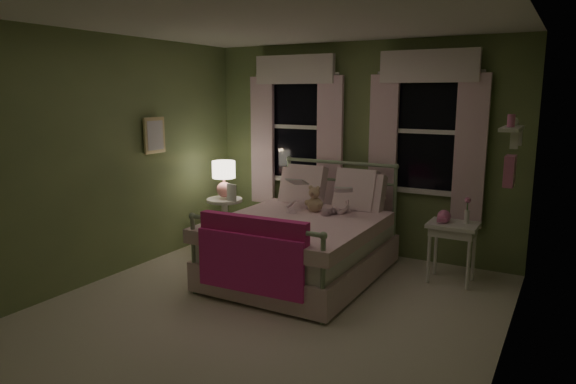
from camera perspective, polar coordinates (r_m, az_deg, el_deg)
The scene contains 18 objects.
room_shell at distance 4.58m, azimuth -2.00°, elevation 2.32°, with size 4.20×4.20×4.20m.
bed at distance 5.64m, azimuth 1.75°, elevation -5.56°, with size 1.58×2.04×1.18m.
pink_throw at distance 4.73m, azimuth -4.06°, elevation -6.01°, with size 1.10×0.19×0.71m.
child_left at distance 6.00m, azimuth 1.28°, elevation 1.18°, with size 0.29×0.19×0.80m, color #F7D1DD.
child_right at distance 5.77m, azimuth 6.18°, elevation -0.05°, with size 0.31×0.24×0.64m, color #F7D1DD.
book_left at distance 5.78m, azimuth 0.11°, elevation 0.75°, with size 0.20×0.27×0.03m, color beige.
book_right at distance 5.54m, azimuth 5.17°, elevation -0.19°, with size 0.20×0.27×0.02m, color beige.
teddy_bear at distance 5.77m, azimuth 2.98°, elevation -1.02°, with size 0.23×0.18×0.31m.
nightstand_left at distance 6.70m, azimuth -7.04°, elevation -2.67°, with size 0.46×0.46×0.65m.
table_lamp at distance 6.59m, azimuth -7.14°, elevation 1.86°, with size 0.30×0.30×0.47m.
book_nightstand at distance 6.52m, azimuth -6.79°, elevation -0.88°, with size 0.16×0.22×0.02m, color beige.
nightstand_right at distance 5.66m, azimuth 17.84°, elevation -4.29°, with size 0.50×0.40×0.64m.
pink_toy at distance 5.64m, azimuth 16.93°, elevation -2.64°, with size 0.14×0.20×0.14m.
bud_vase at distance 5.63m, azimuth 19.28°, elevation -1.94°, with size 0.06×0.06×0.28m.
window_left at distance 6.72m, azimuth 0.83°, elevation 7.84°, with size 1.34×0.13×1.96m.
window_right at distance 6.10m, azimuth 15.12°, elevation 7.15°, with size 1.34×0.13×1.96m.
wall_shelf at distance 4.61m, azimuth 23.55°, elevation 4.28°, with size 0.15×0.50×0.60m.
framed_picture at distance 6.22m, azimuth -14.61°, elevation 6.11°, with size 0.03×0.32×0.42m.
Camera 1 is at (2.36, -3.87, 1.99)m, focal length 32.00 mm.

